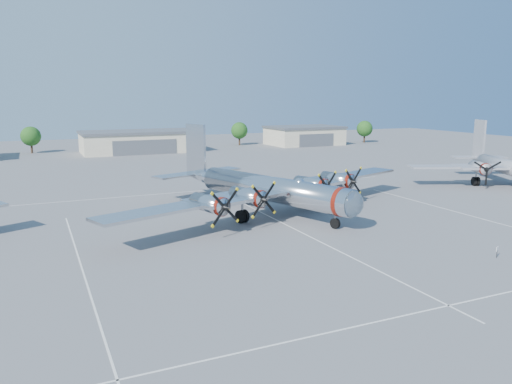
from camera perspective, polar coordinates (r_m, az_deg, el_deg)
name	(u,v)px	position (r m, az deg, el deg)	size (l,w,h in m)	color
ground	(294,229)	(53.85, 4.33, -4.19)	(260.00, 260.00, 0.00)	#5B5B5D
parking_lines	(302,233)	(52.38, 5.24, -4.64)	(60.00, 50.08, 0.01)	silver
hangar_center	(139,141)	(130.47, -13.21, 5.66)	(28.60, 14.60, 5.40)	beige
hangar_east	(304,135)	(147.40, 5.52, 6.47)	(20.60, 14.60, 5.40)	beige
tree_west	(31,136)	(135.94, -24.35, 5.82)	(4.80, 4.80, 6.64)	#382619
tree_east	(239,131)	(144.80, -1.91, 7.03)	(4.80, 4.80, 6.64)	#382619
tree_far_east	(365,129)	(156.59, 12.31, 7.08)	(4.80, 4.80, 6.64)	#382619
main_bomber_b29	(264,212)	(61.26, 0.90, -2.31)	(46.12, 31.55, 10.20)	silver
twin_engine_east	(502,184)	(89.80, 26.26, 0.81)	(31.23, 22.45, 9.90)	#9D9DA2
info_placard	(497,250)	(48.90, 25.86, -5.99)	(0.50, 0.25, 1.01)	black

